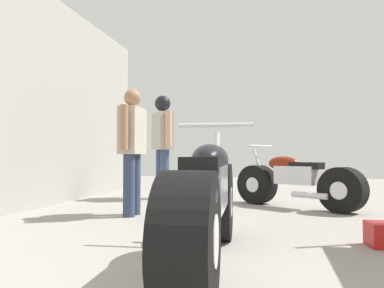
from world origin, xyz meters
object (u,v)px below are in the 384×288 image
motorcycle_maroon_cruiser (206,204)px  mechanic_in_blue (132,144)px  mechanic_with_helmet (163,137)px  motorcycle_black_naked (298,182)px

motorcycle_maroon_cruiser → mechanic_in_blue: mechanic_in_blue is taller
mechanic_in_blue → mechanic_with_helmet: 1.87m
motorcycle_maroon_cruiser → motorcycle_black_naked: bearing=75.5°
motorcycle_maroon_cruiser → mechanic_with_helmet: mechanic_with_helmet is taller
mechanic_in_blue → motorcycle_maroon_cruiser: bearing=-56.1°
mechanic_in_blue → mechanic_with_helmet: mechanic_with_helmet is taller
motorcycle_maroon_cruiser → motorcycle_black_naked: size_ratio=1.25×
motorcycle_black_naked → mechanic_in_blue: mechanic_in_blue is taller
mechanic_with_helmet → mechanic_in_blue: bearing=-84.9°
motorcycle_black_naked → mechanic_with_helmet: 2.45m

